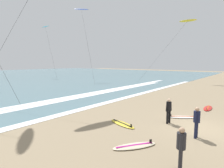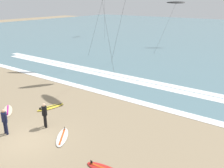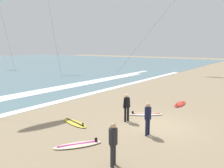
# 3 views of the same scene
# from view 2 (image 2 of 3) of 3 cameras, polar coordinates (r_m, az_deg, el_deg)

# --- Properties ---
(ground_plane) EXTENTS (160.00, 160.00, 0.00)m
(ground_plane) POSITION_cam_2_polar(r_m,az_deg,el_deg) (15.46, -18.89, -11.87)
(ground_plane) COLOR #937F60
(wave_foam_shoreline) EXTENTS (55.61, 0.83, 0.01)m
(wave_foam_shoreline) POSITION_cam_2_polar(r_m,az_deg,el_deg) (21.74, -3.13, -1.69)
(wave_foam_shoreline) COLOR white
(wave_foam_shoreline) RESTS_ON ocean_surface
(wave_foam_mid_break) EXTENTS (41.01, 0.95, 0.01)m
(wave_foam_mid_break) POSITION_cam_2_polar(r_m,az_deg,el_deg) (23.95, 6.54, 0.18)
(wave_foam_mid_break) COLOR white
(wave_foam_mid_break) RESTS_ON ocean_surface
(wave_foam_outer_break) EXTENTS (46.84, 0.88, 0.01)m
(wave_foam_outer_break) POSITION_cam_2_polar(r_m,az_deg,el_deg) (24.16, 10.89, 0.13)
(wave_foam_outer_break) COLOR white
(wave_foam_outer_break) RESTS_ON ocean_surface
(surfer_left_near) EXTENTS (0.51, 0.32, 1.60)m
(surfer_left_near) POSITION_cam_2_polar(r_m,az_deg,el_deg) (16.06, -15.11, -6.40)
(surfer_left_near) COLOR black
(surfer_left_near) RESTS_ON ground
(surfer_left_far) EXTENTS (0.51, 0.32, 1.60)m
(surfer_left_far) POSITION_cam_2_polar(r_m,az_deg,el_deg) (16.03, -23.27, -7.41)
(surfer_left_far) COLOR #141938
(surfer_left_far) RESTS_ON ground
(surfboard_near_water) EXTENTS (2.08, 1.66, 0.25)m
(surfboard_near_water) POSITION_cam_2_polar(r_m,az_deg,el_deg) (19.51, -22.62, -5.58)
(surfboard_near_water) COLOR beige
(surfboard_near_water) RESTS_ON ground
(surfboard_left_pile) EXTENTS (1.09, 2.18, 0.25)m
(surfboard_left_pile) POSITION_cam_2_polar(r_m,az_deg,el_deg) (19.09, -13.79, -5.14)
(surfboard_left_pile) COLOR yellow
(surfboard_left_pile) RESTS_ON ground
(surfboard_right_spare) EXTENTS (1.74, 2.04, 0.25)m
(surfboard_right_spare) POSITION_cam_2_polar(r_m,az_deg,el_deg) (15.09, -11.26, -11.73)
(surfboard_right_spare) COLOR silver
(surfboard_right_spare) RESTS_ON ground
(kite_black_far_right) EXTENTS (3.06, 9.38, 7.25)m
(kite_black_far_right) POSITION_cam_2_polar(r_m,az_deg,el_deg) (44.22, 14.42, 17.48)
(kite_black_far_right) COLOR black
(kite_black_far_right) RESTS_ON ground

